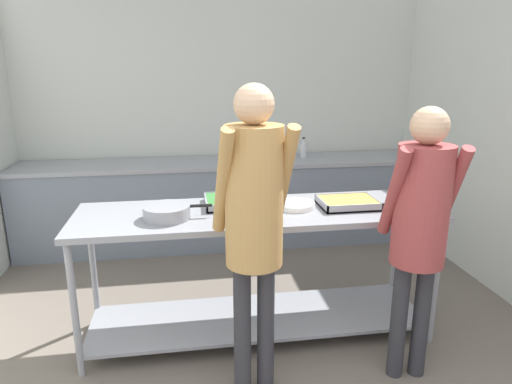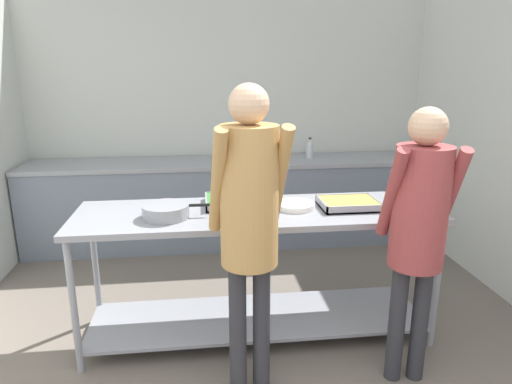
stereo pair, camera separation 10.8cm
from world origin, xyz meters
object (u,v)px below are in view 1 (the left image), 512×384
(serving_tray_roast, at_px, (237,201))
(serving_tray_vegetables, at_px, (348,203))
(sauce_pan, at_px, (167,212))
(guest_serving_left, at_px, (420,217))
(plate_stack, at_px, (295,205))
(water_bottle, at_px, (303,148))
(guest_serving_right, at_px, (254,210))

(serving_tray_roast, bearing_deg, serving_tray_vegetables, -11.57)
(sauce_pan, distance_m, guest_serving_left, 1.54)
(sauce_pan, relative_size, serving_tray_vegetables, 1.12)
(serving_tray_vegetables, bearing_deg, sauce_pan, -176.54)
(plate_stack, bearing_deg, sauce_pan, -173.18)
(plate_stack, relative_size, guest_serving_left, 0.16)
(plate_stack, height_order, water_bottle, water_bottle)
(plate_stack, xyz_separation_m, water_bottle, (0.53, 1.83, 0.06))
(serving_tray_vegetables, bearing_deg, guest_serving_left, -70.26)
(plate_stack, xyz_separation_m, guest_serving_right, (-0.38, -0.62, 0.18))
(serving_tray_roast, xyz_separation_m, guest_serving_right, (0.01, -0.75, 0.17))
(sauce_pan, height_order, water_bottle, water_bottle)
(serving_tray_vegetables, relative_size, guest_serving_left, 0.23)
(serving_tray_roast, bearing_deg, guest_serving_left, -37.60)
(serving_tray_roast, height_order, serving_tray_vegetables, same)
(serving_tray_roast, xyz_separation_m, water_bottle, (0.93, 1.70, 0.05))
(plate_stack, height_order, serving_tray_vegetables, serving_tray_vegetables)
(serving_tray_roast, bearing_deg, sauce_pan, -154.10)
(sauce_pan, distance_m, guest_serving_right, 0.72)
(serving_tray_roast, distance_m, water_bottle, 1.94)
(serving_tray_roast, height_order, guest_serving_right, guest_serving_right)
(guest_serving_left, bearing_deg, plate_stack, 133.00)
(guest_serving_left, bearing_deg, sauce_pan, 160.27)
(plate_stack, xyz_separation_m, serving_tray_vegetables, (0.37, -0.03, 0.01))
(plate_stack, distance_m, guest_serving_left, 0.86)
(serving_tray_roast, bearing_deg, plate_stack, -17.87)
(plate_stack, bearing_deg, water_bottle, 73.75)
(serving_tray_vegetables, xyz_separation_m, guest_serving_left, (0.21, -0.59, 0.09))
(serving_tray_vegetables, distance_m, guest_serving_right, 0.97)
(serving_tray_roast, distance_m, plate_stack, 0.41)
(serving_tray_roast, xyz_separation_m, serving_tray_vegetables, (0.76, -0.16, -0.00))
(plate_stack, bearing_deg, guest_serving_right, -121.58)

